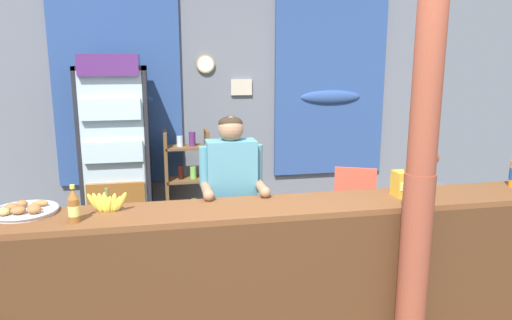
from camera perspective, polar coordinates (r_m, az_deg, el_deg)
ground_plane at (r=4.22m, az=-0.22°, el=-15.21°), size 7.26×7.26×0.00m
back_wall_curtained at (r=5.49m, az=-3.73°, el=5.89°), size 5.32×0.22×2.62m
stall_counter at (r=3.26m, az=2.57°, el=-12.27°), size 4.21×0.48×0.97m
timber_post at (r=3.19m, az=19.17°, el=-2.41°), size 0.22×0.20×2.45m
drink_fridge at (r=4.97m, az=-16.56°, el=1.60°), size 0.67×0.62×1.98m
bottle_shelf_rack at (r=5.18m, az=-8.27°, el=-2.68°), size 0.48×0.28×1.19m
plastic_lawn_chair at (r=5.09m, az=11.82°, el=-4.65°), size 0.58×0.58×0.86m
shopkeeper at (r=3.61m, az=-2.96°, el=-3.68°), size 0.48×0.42×1.52m
soda_bottle_iced_tea at (r=3.07m, az=-21.12°, el=-5.23°), size 0.07×0.07×0.23m
snack_box_choco_powder at (r=3.56m, az=17.58°, el=-2.75°), size 0.17×0.14×0.18m
pastry_tray at (r=3.39m, az=-26.20°, el=-5.45°), size 0.42×0.42×0.07m
banana_bunch at (r=3.22m, az=-17.51°, el=-4.91°), size 0.27×0.07×0.16m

